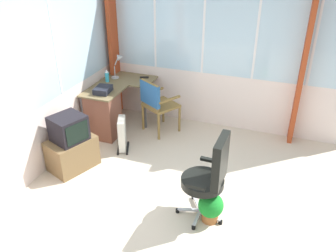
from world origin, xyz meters
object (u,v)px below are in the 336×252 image
(tv_remote, at_px, (144,77))
(wooden_armchair, at_px, (155,100))
(spray_bottle, at_px, (107,76))
(tv_on_stand, at_px, (71,145))
(desk_lamp, at_px, (119,62))
(desk, at_px, (104,112))
(potted_plant, at_px, (211,207))
(space_heater, at_px, (122,133))
(paper_tray, at_px, (103,90))
(office_chair, at_px, (210,174))

(tv_remote, bearing_deg, wooden_armchair, -161.19)
(spray_bottle, height_order, tv_on_stand, spray_bottle)
(wooden_armchair, bearing_deg, tv_remote, 40.24)
(desk_lamp, relative_size, wooden_armchair, 0.44)
(spray_bottle, bearing_deg, desk, -161.63)
(spray_bottle, height_order, potted_plant, spray_bottle)
(wooden_armchair, bearing_deg, space_heater, 155.88)
(paper_tray, xyz_separation_m, space_heater, (-0.28, -0.44, -0.55))
(desk_lamp, bearing_deg, paper_tray, -174.57)
(office_chair, bearing_deg, tv_on_stand, 81.59)
(desk, bearing_deg, wooden_armchair, -65.87)
(wooden_armchair, height_order, space_heater, wooden_armchair)
(spray_bottle, height_order, paper_tray, spray_bottle)
(wooden_armchair, bearing_deg, office_chair, -140.89)
(desk, xyz_separation_m, space_heater, (-0.30, -0.47, -0.15))
(spray_bottle, height_order, space_heater, spray_bottle)
(spray_bottle, bearing_deg, potted_plant, -128.18)
(desk, relative_size, tv_remote, 8.29)
(spray_bottle, xyz_separation_m, tv_on_stand, (-1.42, -0.17, -0.51))
(desk_lamp, xyz_separation_m, space_heater, (-0.99, -0.51, -0.78))
(paper_tray, bearing_deg, desk_lamp, 5.43)
(tv_remote, bearing_deg, space_heater, 163.22)
(desk_lamp, xyz_separation_m, tv_on_stand, (-1.69, -0.07, -0.68))
(desk, relative_size, potted_plant, 3.33)
(desk, distance_m, desk_lamp, 0.93)
(desk_lamp, relative_size, tv_remote, 2.73)
(paper_tray, xyz_separation_m, wooden_armchair, (0.36, -0.73, -0.22))
(wooden_armchair, xyz_separation_m, potted_plant, (-1.72, -1.39, -0.40))
(tv_remote, xyz_separation_m, potted_plant, (-2.17, -1.76, -0.58))
(spray_bottle, relative_size, space_heater, 0.41)
(desk, bearing_deg, tv_on_stand, -178.24)
(space_heater, bearing_deg, paper_tray, 57.44)
(desk, xyz_separation_m, tv_on_stand, (-1.01, -0.03, -0.05))
(tv_on_stand, height_order, potted_plant, tv_on_stand)
(wooden_armchair, xyz_separation_m, space_heater, (-0.64, 0.29, -0.33))
(wooden_armchair, height_order, potted_plant, wooden_armchair)
(tv_remote, relative_size, space_heater, 0.28)
(spray_bottle, xyz_separation_m, paper_tray, (-0.43, -0.16, -0.06))
(spray_bottle, bearing_deg, office_chair, -127.62)
(paper_tray, distance_m, wooden_armchair, 0.84)
(paper_tray, bearing_deg, tv_on_stand, -179.75)
(tv_remote, xyz_separation_m, spray_bottle, (-0.37, 0.52, 0.09))
(office_chair, height_order, tv_on_stand, office_chair)
(tv_remote, height_order, space_heater, tv_remote)
(desk_lamp, bearing_deg, wooden_armchair, -113.38)
(tv_on_stand, distance_m, potted_plant, 2.15)
(space_heater, bearing_deg, desk, 57.05)
(tv_on_stand, bearing_deg, office_chair, -98.41)
(tv_remote, distance_m, tv_on_stand, 1.87)
(wooden_armchair, xyz_separation_m, office_chair, (-1.65, -1.34, 0.01))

